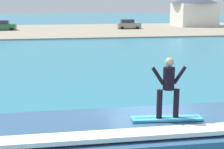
{
  "coord_description": "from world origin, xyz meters",
  "views": [
    {
      "loc": [
        -2.86,
        -9.98,
        4.92
      ],
      "look_at": [
        -0.7,
        3.32,
        1.91
      ],
      "focal_mm": 52.46,
      "sensor_mm": 36.0,
      "label": 1
    }
  ],
  "objects_px": {
    "wave_crest": "(138,146)",
    "house_gabled_white": "(194,9)",
    "car_near_shore": "(4,26)",
    "surfboard": "(167,118)",
    "surfer": "(169,85)",
    "car_far_shore": "(128,24)"
  },
  "relations": [
    {
      "from": "car_near_shore",
      "to": "house_gabled_white",
      "type": "height_order",
      "value": "house_gabled_white"
    },
    {
      "from": "surfboard",
      "to": "car_near_shore",
      "type": "distance_m",
      "value": 50.99
    },
    {
      "from": "wave_crest",
      "to": "surfer",
      "type": "xyz_separation_m",
      "value": [
        0.79,
        -0.24,
        1.9
      ]
    },
    {
      "from": "surfboard",
      "to": "house_gabled_white",
      "type": "bearing_deg",
      "value": 66.33
    },
    {
      "from": "surfboard",
      "to": "car_far_shore",
      "type": "distance_m",
      "value": 49.99
    },
    {
      "from": "wave_crest",
      "to": "car_far_shore",
      "type": "relative_size",
      "value": 2.18
    },
    {
      "from": "surfer",
      "to": "car_far_shore",
      "type": "relative_size",
      "value": 0.41
    },
    {
      "from": "surfer",
      "to": "car_far_shore",
      "type": "height_order",
      "value": "surfer"
    },
    {
      "from": "surfer",
      "to": "house_gabled_white",
      "type": "distance_m",
      "value": 59.37
    },
    {
      "from": "surfboard",
      "to": "car_far_shore",
      "type": "relative_size",
      "value": 0.49
    },
    {
      "from": "surfer",
      "to": "car_near_shore",
      "type": "xyz_separation_m",
      "value": [
        -12.13,
        49.53,
        -1.73
      ]
    },
    {
      "from": "wave_crest",
      "to": "car_near_shore",
      "type": "bearing_deg",
      "value": 102.96
    },
    {
      "from": "surfboard",
      "to": "surfer",
      "type": "bearing_deg",
      "value": -10.11
    },
    {
      "from": "wave_crest",
      "to": "house_gabled_white",
      "type": "bearing_deg",
      "value": 65.55
    },
    {
      "from": "surfer",
      "to": "wave_crest",
      "type": "bearing_deg",
      "value": 162.91
    },
    {
      "from": "surfboard",
      "to": "wave_crest",
      "type": "bearing_deg",
      "value": 162.8
    },
    {
      "from": "wave_crest",
      "to": "surfboard",
      "type": "distance_m",
      "value": 1.22
    },
    {
      "from": "surfboard",
      "to": "house_gabled_white",
      "type": "height_order",
      "value": "house_gabled_white"
    },
    {
      "from": "wave_crest",
      "to": "surfer",
      "type": "distance_m",
      "value": 2.07
    },
    {
      "from": "surfboard",
      "to": "car_near_shore",
      "type": "bearing_deg",
      "value": 103.74
    },
    {
      "from": "surfboard",
      "to": "car_near_shore",
      "type": "relative_size",
      "value": 0.51
    },
    {
      "from": "wave_crest",
      "to": "house_gabled_white",
      "type": "distance_m",
      "value": 59.53
    }
  ]
}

